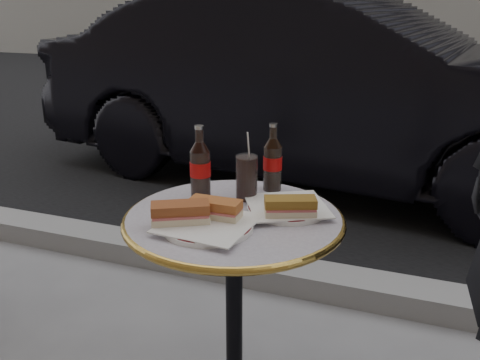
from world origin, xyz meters
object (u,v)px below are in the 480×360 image
(plate_left, at_px, (208,226))
(parked_car, at_px, (327,87))
(cola_glass, at_px, (247,177))
(plate_right, at_px, (287,208))
(cola_bottle_right, at_px, (273,157))
(cola_bottle_left, at_px, (200,163))
(bistro_table, at_px, (234,327))

(plate_left, bearing_deg, parked_car, 94.99)
(cola_glass, bearing_deg, plate_left, -94.77)
(plate_right, height_order, cola_bottle_right, cola_bottle_right)
(cola_bottle_left, distance_m, cola_glass, 0.15)
(cola_bottle_left, bearing_deg, cola_glass, 19.03)
(bistro_table, xyz_separation_m, cola_glass, (-0.01, 0.13, 0.43))
(cola_bottle_right, bearing_deg, cola_bottle_left, -140.53)
(plate_right, relative_size, parked_car, 0.05)
(plate_left, distance_m, cola_bottle_left, 0.25)
(plate_left, distance_m, parked_car, 2.62)
(bistro_table, bearing_deg, plate_right, 33.14)
(cola_bottle_left, height_order, cola_bottle_right, cola_bottle_left)
(cola_bottle_right, bearing_deg, parked_car, 97.47)
(parked_car, bearing_deg, bistro_table, -166.52)
(cola_bottle_right, bearing_deg, cola_glass, -115.47)
(cola_glass, bearing_deg, cola_bottle_right, 64.53)
(plate_right, bearing_deg, parked_car, 99.12)
(plate_left, distance_m, cola_glass, 0.25)
(cola_bottle_right, xyz_separation_m, parked_car, (-0.30, 2.27, -0.15))
(plate_right, relative_size, cola_bottle_left, 1.01)
(plate_left, height_order, plate_right, same)
(plate_right, height_order, cola_glass, cola_glass)
(bistro_table, height_order, plate_right, plate_right)
(cola_bottle_left, xyz_separation_m, parked_car, (-0.12, 2.42, -0.16))
(bistro_table, distance_m, cola_glass, 0.45)
(cola_glass, bearing_deg, bistro_table, -85.70)
(bistro_table, relative_size, cola_glass, 5.41)
(plate_left, bearing_deg, bistro_table, 74.63)
(cola_bottle_right, distance_m, parked_car, 2.29)
(bistro_table, height_order, parked_car, parked_car)
(plate_right, xyz_separation_m, cola_glass, (-0.14, 0.05, 0.06))
(cola_bottle_right, bearing_deg, bistro_table, -99.41)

